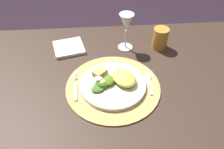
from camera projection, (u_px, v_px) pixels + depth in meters
dining_table at (120, 102)px, 1.00m from camera, size 1.45×0.81×0.73m
placemat at (113, 87)px, 0.87m from camera, size 0.36×0.36×0.01m
dinner_plate at (113, 85)px, 0.87m from camera, size 0.25×0.25×0.01m
pasta_serving at (124, 78)px, 0.86m from camera, size 0.12×0.14×0.03m
salad_greens at (103, 84)px, 0.85m from camera, size 0.10×0.09×0.03m
bread_piece at (100, 73)px, 0.89m from camera, size 0.06×0.06×0.02m
fork at (76, 87)px, 0.86m from camera, size 0.02×0.15×0.00m
spoon at (149, 79)px, 0.89m from camera, size 0.03×0.12×0.01m
napkin at (69, 48)px, 1.05m from camera, size 0.16×0.16×0.01m
wine_glass at (126, 24)px, 0.98m from camera, size 0.07×0.07×0.17m
amber_tumbler at (160, 38)px, 1.03m from camera, size 0.07×0.07×0.10m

